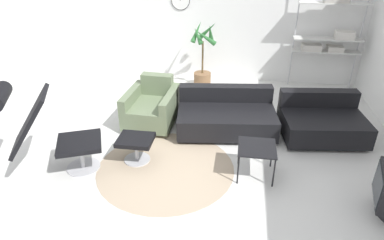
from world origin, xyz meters
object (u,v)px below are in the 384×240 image
object	(u,v)px
couch_low	(226,116)
armchair_red	(152,108)
side_table	(257,149)
shelf_unit	(331,31)
potted_plant	(203,62)
lounge_chair	(41,125)
ottoman	(136,144)
couch_second	(322,122)

from	to	relation	value
couch_low	armchair_red	bearing A→B (deg)	-9.23
side_table	shelf_unit	bearing A→B (deg)	66.28
potted_plant	shelf_unit	xyz separation A→B (m)	(2.42, 0.23, 0.68)
lounge_chair	ottoman	xyz separation A→B (m)	(1.04, 0.44, -0.45)
couch_low	couch_second	xyz separation A→B (m)	(1.47, 0.02, -0.00)
ottoman	couch_second	world-z (taller)	couch_second
side_table	potted_plant	world-z (taller)	potted_plant
potted_plant	shelf_unit	world-z (taller)	shelf_unit
armchair_red	couch_low	bearing A→B (deg)	-179.24
lounge_chair	shelf_unit	world-z (taller)	shelf_unit
armchair_red	potted_plant	world-z (taller)	potted_plant
couch_second	potted_plant	world-z (taller)	potted_plant
ottoman	shelf_unit	size ratio (longest dim) A/B	0.23
lounge_chair	potted_plant	distance (m)	3.64
armchair_red	side_table	xyz separation A→B (m)	(1.67, -1.19, 0.12)
lounge_chair	side_table	distance (m)	2.70
potted_plant	shelf_unit	size ratio (longest dim) A/B	0.63
armchair_red	potted_plant	size ratio (longest dim) A/B	0.73
lounge_chair	couch_low	size ratio (longest dim) A/B	0.78
lounge_chair	couch_low	distance (m)	2.71
lounge_chair	ottoman	distance (m)	1.22
couch_second	side_table	size ratio (longest dim) A/B	2.76
couch_second	side_table	bearing A→B (deg)	41.98
couch_second	shelf_unit	world-z (taller)	shelf_unit
couch_low	couch_second	size ratio (longest dim) A/B	1.23
ottoman	couch_low	size ratio (longest dim) A/B	0.30
armchair_red	side_table	world-z (taller)	armchair_red
ottoman	couch_low	distance (m)	1.57
potted_plant	couch_second	bearing A→B (deg)	-40.28
ottoman	armchair_red	xyz separation A→B (m)	(-0.05, 1.10, 0.01)
side_table	lounge_chair	bearing A→B (deg)	-172.53
potted_plant	couch_low	bearing A→B (deg)	-71.60
lounge_chair	potted_plant	bearing A→B (deg)	130.77
side_table	couch_second	bearing A→B (deg)	48.77
couch_second	side_table	world-z (taller)	couch_second
ottoman	shelf_unit	bearing A→B (deg)	45.49
armchair_red	shelf_unit	distance (m)	3.73
couch_second	shelf_unit	distance (m)	2.22
lounge_chair	couch_second	bearing A→B (deg)	89.54
armchair_red	shelf_unit	world-z (taller)	shelf_unit
couch_second	shelf_unit	bearing A→B (deg)	-107.06
potted_plant	shelf_unit	distance (m)	2.52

